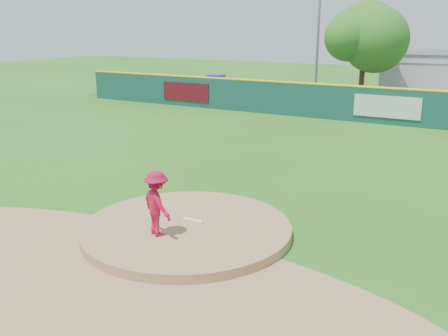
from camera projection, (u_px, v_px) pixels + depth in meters
The scene contains 11 objects.
ground at pixel (187, 233), 13.14m from camera, with size 120.00×120.00×0.00m, color #286B19.
pitchers_mound at pixel (187, 233), 13.14m from camera, with size 5.50×5.50×0.50m, color #9E774C.
pitching_rubber at pixel (193, 220), 13.32m from camera, with size 0.60×0.15×0.04m, color white.
infield_dirt_arc at pixel (109, 282), 10.63m from camera, with size 15.40×15.40×0.01m, color #9E774C.
parking_lot at pixel (395, 102), 35.75m from camera, with size 44.00×16.00×0.02m, color #38383A.
pitcher at pixel (157, 203), 12.24m from camera, with size 1.06×0.61×1.65m, color #B10F36.
fence_banners at pixel (276, 98), 30.40m from camera, with size 16.81×0.04×1.20m.
playground_slide at pixel (216, 86), 38.10m from camera, with size 1.08×3.05×1.68m.
outfield_fence at pixel (364, 103), 27.92m from camera, with size 40.00×0.14×2.07m.
deciduous_tree at pixel (365, 37), 33.77m from camera, with size 5.60×5.60×7.36m.
light_pole_left at pixel (319, 15), 36.93m from camera, with size 1.75×0.25×11.00m.
Camera 1 is at (6.83, -10.11, 5.28)m, focal length 40.00 mm.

